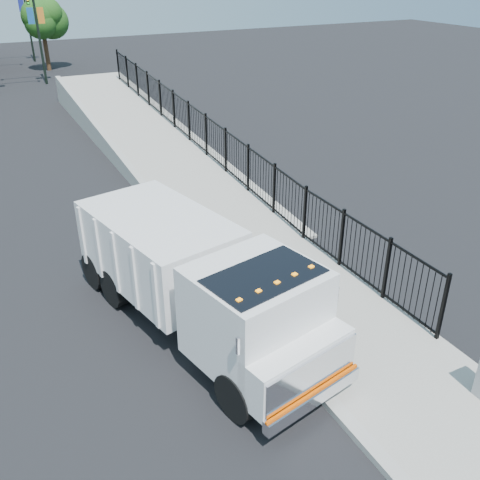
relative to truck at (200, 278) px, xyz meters
name	(u,v)px	position (x,y,z in m)	size (l,w,h in m)	color
ground	(270,337)	(1.41, -1.02, -1.56)	(120.00, 120.00, 0.00)	black
sidewalk	(384,360)	(3.33, -3.02, -1.50)	(3.55, 12.00, 0.12)	#9E998E
curb	(315,385)	(1.41, -3.02, -1.48)	(0.30, 12.00, 0.16)	#ADAAA3
ramp	(149,147)	(3.53, 14.98, -1.56)	(3.95, 24.00, 1.70)	#9E998E
iron_fence	(206,148)	(4.96, 10.98, -0.66)	(0.10, 28.00, 1.80)	black
truck	(200,278)	(0.00, 0.00, 0.00)	(4.24, 8.44, 2.77)	black
worker	(289,302)	(1.82, -1.16, -0.53)	(0.66, 0.43, 1.82)	#500202
debris	(288,284)	(2.95, 0.66, -1.38)	(0.42, 0.42, 0.11)	silver
light_pole_1	(32,22)	(1.20, 33.33, 2.81)	(3.78, 0.22, 8.00)	black
light_pole_3	(23,11)	(1.89, 44.32, 2.81)	(3.77, 0.22, 8.00)	black
tree_1	(42,20)	(2.65, 39.17, 2.39)	(2.63, 2.63, 5.32)	#382314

